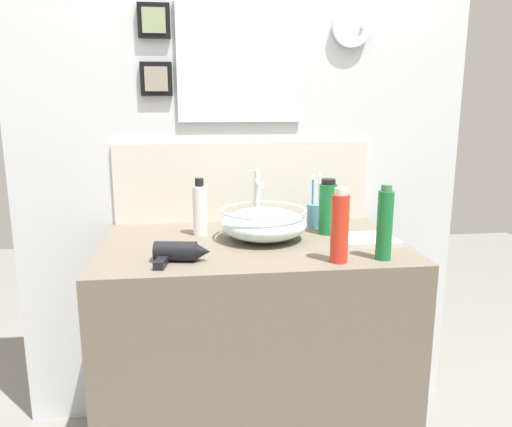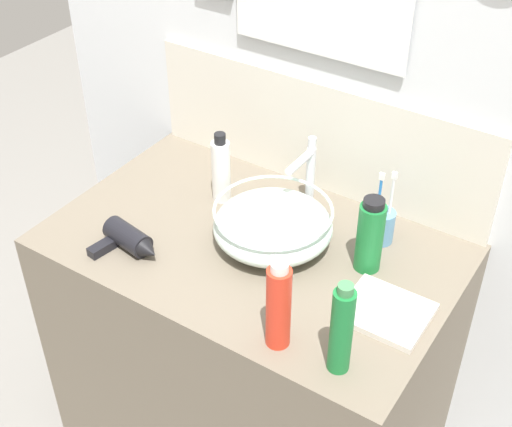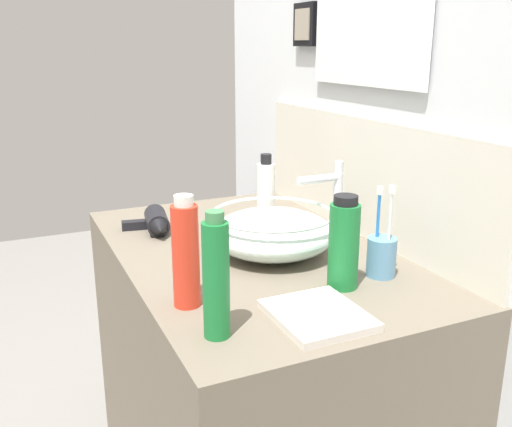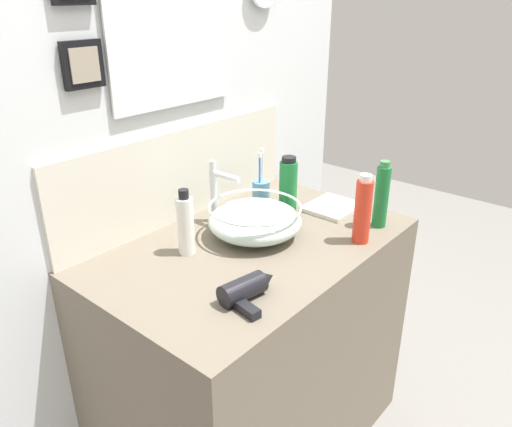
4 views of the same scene
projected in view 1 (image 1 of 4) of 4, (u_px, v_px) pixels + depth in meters
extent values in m
cube|color=#6B6051|center=(252.00, 354.00, 1.81)|extent=(1.03, 0.65, 0.84)
cube|color=silver|center=(242.00, 143.00, 1.99)|extent=(1.80, 0.06, 2.31)
cube|color=beige|center=(243.00, 182.00, 1.99)|extent=(1.01, 0.02, 0.32)
cube|color=white|center=(240.00, 60.00, 1.89)|extent=(0.42, 0.01, 0.40)
cube|color=white|center=(240.00, 60.00, 1.88)|extent=(0.48, 0.01, 0.46)
cylinder|color=silver|center=(352.00, 27.00, 1.90)|extent=(0.15, 0.01, 0.15)
cylinder|color=silver|center=(360.00, 28.00, 1.92)|extent=(0.01, 0.06, 0.01)
cube|color=black|center=(154.00, 21.00, 1.82)|extent=(0.12, 0.02, 0.12)
cube|color=gray|center=(154.00, 20.00, 1.81)|extent=(0.08, 0.01, 0.09)
cube|color=black|center=(156.00, 79.00, 1.86)|extent=(0.12, 0.02, 0.12)
cube|color=gray|center=(156.00, 79.00, 1.85)|extent=(0.08, 0.01, 0.09)
ellipsoid|color=silver|center=(264.00, 224.00, 1.74)|extent=(0.30, 0.30, 0.11)
torus|color=silver|center=(264.00, 210.00, 1.73)|extent=(0.30, 0.30, 0.01)
torus|color=#B2B7BC|center=(264.00, 238.00, 1.75)|extent=(0.11, 0.11, 0.01)
cylinder|color=silver|center=(257.00, 203.00, 1.91)|extent=(0.02, 0.02, 0.19)
cylinder|color=silver|center=(259.00, 183.00, 1.84)|extent=(0.02, 0.12, 0.02)
cylinder|color=silver|center=(257.00, 175.00, 1.89)|extent=(0.02, 0.02, 0.03)
cylinder|color=black|center=(176.00, 251.00, 1.51)|extent=(0.13, 0.08, 0.06)
cone|color=black|center=(203.00, 252.00, 1.50)|extent=(0.05, 0.06, 0.05)
cube|color=black|center=(162.00, 262.00, 1.46)|extent=(0.04, 0.09, 0.02)
cylinder|color=#598CB2|center=(315.00, 215.00, 1.92)|extent=(0.07, 0.07, 0.09)
cylinder|color=white|center=(319.00, 201.00, 1.92)|extent=(0.01, 0.01, 0.19)
cube|color=white|center=(319.00, 175.00, 1.90)|extent=(0.01, 0.01, 0.02)
cylinder|color=blue|center=(312.00, 203.00, 1.91)|extent=(0.01, 0.01, 0.18)
cube|color=white|center=(313.00, 177.00, 1.89)|extent=(0.01, 0.01, 0.02)
cylinder|color=red|center=(340.00, 229.00, 1.48)|extent=(0.05, 0.05, 0.21)
cylinder|color=silver|center=(341.00, 191.00, 1.46)|extent=(0.04, 0.04, 0.02)
cylinder|color=#197233|center=(385.00, 226.00, 1.51)|extent=(0.05, 0.05, 0.21)
cylinder|color=#3F7F4C|center=(387.00, 188.00, 1.48)|extent=(0.03, 0.03, 0.02)
cylinder|color=white|center=(200.00, 211.00, 1.79)|extent=(0.05, 0.05, 0.18)
cylinder|color=black|center=(199.00, 182.00, 1.77)|extent=(0.03, 0.03, 0.03)
cylinder|color=#197233|center=(328.00, 209.00, 1.81)|extent=(0.06, 0.06, 0.18)
cylinder|color=black|center=(329.00, 182.00, 1.79)|extent=(0.05, 0.05, 0.02)
cube|color=silver|center=(367.00, 239.00, 1.72)|extent=(0.19, 0.17, 0.02)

